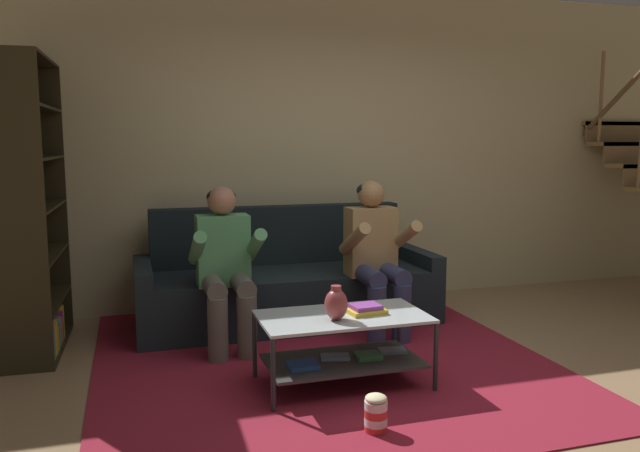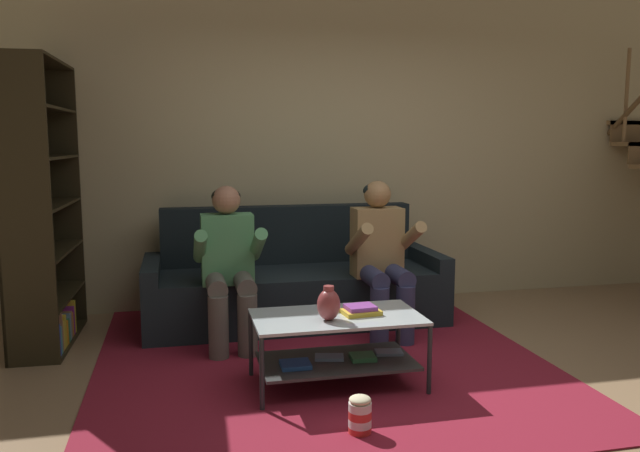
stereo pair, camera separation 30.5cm
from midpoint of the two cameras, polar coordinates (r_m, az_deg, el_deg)
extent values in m
plane|color=#967654|center=(3.83, 13.32, -15.48)|extent=(16.80, 16.80, 0.00)
cube|color=#C5B88A|center=(5.83, 2.98, 7.27)|extent=(8.40, 0.12, 2.90)
cube|color=olive|center=(7.65, 27.13, 9.91)|extent=(0.94, 0.28, 0.04)
cube|color=brown|center=(7.55, 27.73, 9.25)|extent=(0.94, 0.02, 0.21)
cube|color=olive|center=(7.88, 25.91, 11.45)|extent=(0.94, 0.28, 0.04)
cube|color=brown|center=(7.77, 26.47, 10.83)|extent=(0.94, 0.02, 0.21)
cylinder|color=olive|center=(6.95, 27.40, 10.56)|extent=(0.04, 0.04, 0.90)
cylinder|color=olive|center=(7.43, 24.76, 13.78)|extent=(0.04, 0.04, 0.90)
cube|color=black|center=(5.19, -0.55, -6.46)|extent=(2.17, 0.88, 0.45)
cube|color=black|center=(5.43, -1.34, -0.75)|extent=(2.17, 0.18, 0.50)
cube|color=black|center=(5.06, -13.44, -6.34)|extent=(0.13, 0.88, 0.57)
cube|color=black|center=(5.53, 11.21, -5.08)|extent=(0.13, 0.88, 0.57)
cylinder|color=#5A574F|center=(4.38, -7.28, -9.23)|extent=(0.14, 0.14, 0.45)
cylinder|color=#5A574F|center=(4.40, -4.66, -9.11)|extent=(0.14, 0.14, 0.45)
cylinder|color=#5A574F|center=(4.48, -7.57, -5.33)|extent=(0.14, 0.42, 0.14)
cylinder|color=#5A574F|center=(4.50, -5.02, -5.23)|extent=(0.14, 0.42, 0.14)
cube|color=#4F945E|center=(4.65, -6.63, -2.10)|extent=(0.38, 0.22, 0.52)
cylinder|color=#4F945E|center=(4.45, -8.99, -1.92)|extent=(0.09, 0.49, 0.31)
cylinder|color=#4F945E|center=(4.49, -3.81, -1.75)|extent=(0.09, 0.49, 0.31)
sphere|color=#9C6950|center=(4.60, -6.70, 2.37)|extent=(0.21, 0.21, 0.21)
ellipsoid|color=black|center=(4.62, -6.73, 2.72)|extent=(0.21, 0.21, 0.13)
cylinder|color=navy|center=(4.63, 7.36, -8.29)|extent=(0.14, 0.14, 0.45)
cylinder|color=navy|center=(4.70, 9.67, -8.09)|extent=(0.14, 0.14, 0.45)
cylinder|color=navy|center=(4.73, 6.67, -4.63)|extent=(0.14, 0.42, 0.14)
cylinder|color=navy|center=(4.80, 8.93, -4.49)|extent=(0.14, 0.42, 0.14)
cube|color=#9E8050|center=(4.91, 7.00, -1.47)|extent=(0.38, 0.22, 0.54)
cylinder|color=#9E8050|center=(4.67, 5.41, -1.25)|extent=(0.09, 0.49, 0.31)
cylinder|color=#9E8050|center=(4.81, 10.02, -1.07)|extent=(0.09, 0.49, 0.31)
sphere|color=#9B7248|center=(4.87, 7.07, 2.89)|extent=(0.21, 0.21, 0.21)
ellipsoid|color=black|center=(4.88, 7.00, 3.22)|extent=(0.21, 0.21, 0.13)
cube|color=#B3C1C4|center=(3.84, 3.85, -8.31)|extent=(1.02, 0.56, 0.02)
cube|color=#393C3A|center=(3.92, 3.81, -12.26)|extent=(0.94, 0.51, 0.02)
cylinder|color=#232B2D|center=(3.55, -2.82, -13.30)|extent=(0.03, 0.03, 0.45)
cylinder|color=#232B2D|center=(3.84, 12.28, -11.83)|extent=(0.03, 0.03, 0.45)
cylinder|color=#232B2D|center=(4.04, -4.17, -10.64)|extent=(0.03, 0.03, 0.45)
cylinder|color=#232B2D|center=(4.30, 9.24, -9.60)|extent=(0.03, 0.03, 0.45)
cube|color=#2A5EB6|center=(3.80, 0.09, -12.58)|extent=(0.18, 0.16, 0.03)
cube|color=#749CBC|center=(3.93, 3.12, -11.93)|extent=(0.20, 0.14, 0.02)
cube|color=#3B8B54|center=(3.94, 6.19, -11.85)|extent=(0.16, 0.15, 0.03)
cube|color=#7795B0|center=(4.06, 8.50, -11.38)|extent=(0.19, 0.13, 0.02)
cube|color=maroon|center=(4.51, 1.62, -11.56)|extent=(3.00, 3.39, 0.01)
cube|color=#844E53|center=(4.51, 1.62, -11.54)|extent=(1.65, 1.86, 0.00)
ellipsoid|color=brown|center=(3.71, 3.17, -7.22)|extent=(0.14, 0.14, 0.19)
cylinder|color=brown|center=(3.69, 3.18, -5.82)|extent=(0.06, 0.06, 0.04)
cube|color=gold|center=(3.87, 6.05, -7.85)|extent=(0.24, 0.18, 0.03)
cube|color=#863A92|center=(3.87, 5.98, -7.43)|extent=(0.19, 0.16, 0.03)
cube|color=black|center=(4.41, -23.71, 1.10)|extent=(0.35, 0.03, 2.07)
cube|color=black|center=(5.43, -21.36, 2.35)|extent=(0.35, 0.03, 2.07)
cube|color=black|center=(4.95, -24.28, 1.73)|extent=(0.05, 1.06, 2.07)
cube|color=black|center=(5.12, -21.81, -9.72)|extent=(0.38, 1.03, 0.02)
cube|color=black|center=(5.03, -22.01, -6.06)|extent=(0.38, 1.03, 0.02)
cube|color=black|center=(4.96, -22.21, -2.18)|extent=(0.38, 1.03, 0.02)
cube|color=black|center=(4.92, -22.42, 1.79)|extent=(0.38, 1.03, 0.02)
cube|color=black|center=(4.90, -22.62, 5.82)|extent=(0.38, 1.03, 0.02)
cube|color=black|center=(4.90, -22.84, 9.85)|extent=(0.38, 1.03, 0.02)
cube|color=black|center=(4.93, -23.05, 13.75)|extent=(0.38, 1.03, 0.02)
cube|color=red|center=(4.63, -22.78, -10.16)|extent=(0.27, 0.04, 0.21)
cube|color=blue|center=(4.66, -22.72, -10.07)|extent=(0.28, 0.04, 0.20)
cube|color=#374FBA|center=(4.70, -22.59, -9.77)|extent=(0.28, 0.05, 0.22)
cube|color=teal|center=(4.75, -22.19, -9.74)|extent=(0.23, 0.04, 0.20)
cube|color=#A06E50|center=(4.77, -22.29, -9.11)|extent=(0.26, 0.03, 0.28)
cube|color=gold|center=(4.83, -22.49, -9.37)|extent=(0.31, 0.06, 0.21)
cube|color=gold|center=(4.88, -22.29, -9.01)|extent=(0.30, 0.06, 0.24)
cube|color=orange|center=(4.95, -22.05, -9.13)|extent=(0.29, 0.05, 0.18)
cube|color=#308352|center=(5.00, -22.13, -8.97)|extent=(0.32, 0.05, 0.17)
cube|color=#6D95B6|center=(5.05, -21.98, -8.66)|extent=(0.31, 0.05, 0.20)
cube|color=#A1724A|center=(5.10, -21.70, -8.49)|extent=(0.28, 0.05, 0.20)
cube|color=orange|center=(5.14, -21.56, -8.46)|extent=(0.27, 0.04, 0.18)
cube|color=purple|center=(5.18, -21.39, -8.12)|extent=(0.26, 0.05, 0.22)
cube|color=gold|center=(5.22, -21.49, -7.80)|extent=(0.29, 0.06, 0.25)
cylinder|color=red|center=(3.39, 6.37, -18.10)|extent=(0.12, 0.12, 0.04)
cylinder|color=white|center=(3.37, 6.38, -17.44)|extent=(0.12, 0.12, 0.04)
cylinder|color=red|center=(3.36, 6.39, -16.78)|extent=(0.12, 0.12, 0.04)
cylinder|color=white|center=(3.34, 6.40, -16.11)|extent=(0.12, 0.12, 0.04)
ellipsoid|color=beige|center=(3.32, 6.41, -15.54)|extent=(0.11, 0.11, 0.04)
camera|label=1|loc=(0.15, -87.93, 0.28)|focal=35.00mm
camera|label=2|loc=(0.15, 92.07, -0.28)|focal=35.00mm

